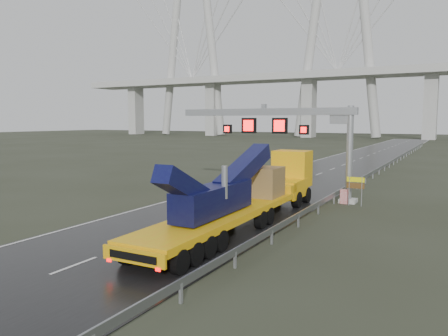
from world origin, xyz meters
The scene contains 8 objects.
ground centered at (0.00, 0.00, 0.00)m, with size 400.00×400.00×0.00m, color #2B2F21.
road centered at (0.00, 40.00, 0.01)m, with size 11.00×200.00×0.02m, color black.
guardrail centered at (6.10, 30.00, 0.70)m, with size 0.20×140.00×1.40m, color gray, non-canonical shape.
sign_gantry centered at (2.10, 17.99, 5.61)m, with size 14.90×1.20×7.42m.
cable_stayed_bridge centered at (-55.00, 140.00, 50.01)m, with size 170.00×14.00×110.00m.
heavy_haul_truck centered at (3.03, 9.62, 1.80)m, with size 3.20×19.88×4.66m.
exit_sign_pair centered at (7.62, 17.00, 1.49)m, with size 1.24×0.07×2.13m.
striped_barrier centered at (6.76, 17.47, 0.53)m, with size 0.63×0.34×1.06m, color red.
Camera 1 is at (14.10, -14.68, 6.12)m, focal length 35.00 mm.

